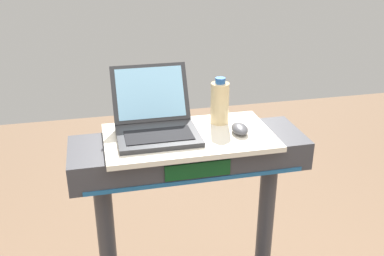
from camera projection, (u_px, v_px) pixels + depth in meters
name	position (u px, v px, depth m)	size (l,w,h in m)	color
desk_board	(189.00, 137.00, 1.67)	(0.64, 0.36, 0.02)	beige
laptop	(155.00, 121.00, 1.67)	(0.30, 0.34, 0.22)	#2D2D30
computer_mouse	(240.00, 129.00, 1.68)	(0.06, 0.10, 0.03)	#4C4C51
water_bottle	(220.00, 102.00, 1.74)	(0.07, 0.07, 0.19)	beige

